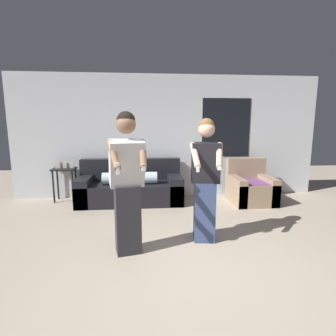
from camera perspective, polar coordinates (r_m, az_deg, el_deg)
The scene contains 7 objects.
ground_plane at distance 3.14m, azimuth 5.97°, elevation -21.99°, with size 14.00×14.00×0.00m, color tan.
wall_back at distance 5.91m, azimuth 0.28°, elevation 6.85°, with size 6.82×0.07×2.70m.
couch at distance 5.58m, azimuth -8.15°, elevation -4.21°, with size 2.14×0.87×0.89m.
armchair at distance 5.82m, azimuth 17.46°, elevation -4.14°, with size 0.84×0.90×0.90m.
side_table at distance 5.99m, azimuth -21.63°, elevation -1.24°, with size 0.47×0.36×0.86m.
person_left at distance 3.27m, azimuth -8.88°, elevation -3.16°, with size 0.48×0.57×1.79m.
person_right at distance 3.63m, azimuth 8.11°, elevation -2.45°, with size 0.45×0.49×1.72m.
Camera 1 is at (-0.54, -2.62, 1.65)m, focal length 28.00 mm.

